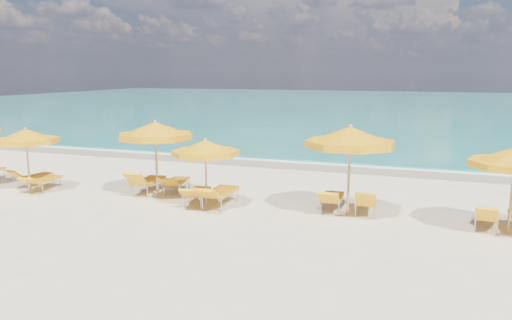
% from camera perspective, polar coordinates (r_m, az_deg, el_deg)
% --- Properties ---
extents(ground_plane, '(120.00, 120.00, 0.00)m').
position_cam_1_polar(ground_plane, '(15.15, -1.92, -5.42)').
color(ground_plane, beige).
extents(ocean, '(120.00, 80.00, 0.30)m').
position_cam_1_polar(ocean, '(61.93, 14.72, 6.06)').
color(ocean, '#15776B').
rests_on(ocean, ground).
extents(wet_sand_band, '(120.00, 2.60, 0.01)m').
position_cam_1_polar(wet_sand_band, '(22.02, 5.17, -0.52)').
color(wet_sand_band, tan).
rests_on(wet_sand_band, ground).
extents(foam_line, '(120.00, 1.20, 0.03)m').
position_cam_1_polar(foam_line, '(22.78, 5.68, -0.17)').
color(foam_line, white).
rests_on(foam_line, ground).
extents(whitecap_near, '(14.00, 0.36, 0.05)m').
position_cam_1_polar(whitecap_near, '(32.86, -0.76, 3.05)').
color(whitecap_near, white).
rests_on(whitecap_near, ground).
extents(whitecap_far, '(18.00, 0.30, 0.05)m').
position_cam_1_polar(whitecap_far, '(37.87, 23.54, 3.15)').
color(whitecap_far, white).
rests_on(whitecap_far, ground).
extents(umbrella_2, '(2.18, 2.18, 2.18)m').
position_cam_1_polar(umbrella_2, '(18.68, -24.81, 2.43)').
color(umbrella_2, tan).
rests_on(umbrella_2, ground).
extents(umbrella_3, '(2.89, 2.89, 2.50)m').
position_cam_1_polar(umbrella_3, '(16.54, -11.44, 3.25)').
color(umbrella_3, tan).
rests_on(umbrella_3, ground).
extents(umbrella_4, '(2.66, 2.66, 2.08)m').
position_cam_1_polar(umbrella_4, '(15.00, -5.79, 1.33)').
color(umbrella_4, tan).
rests_on(umbrella_4, ground).
extents(umbrella_5, '(3.36, 3.36, 2.60)m').
position_cam_1_polar(umbrella_5, '(14.23, 10.69, 2.51)').
color(umbrella_5, tan).
rests_on(umbrella_5, ground).
extents(lounger_2_left, '(0.80, 1.66, 0.73)m').
position_cam_1_polar(lounger_2_left, '(19.61, -24.00, -2.11)').
color(lounger_2_left, '#A5A8AD').
rests_on(lounger_2_left, ground).
extents(lounger_2_right, '(0.83, 1.81, 0.67)m').
position_cam_1_polar(lounger_2_right, '(18.77, -23.02, -2.53)').
color(lounger_2_right, '#A5A8AD').
rests_on(lounger_2_right, ground).
extents(lounger_3_left, '(0.79, 1.92, 0.92)m').
position_cam_1_polar(lounger_3_left, '(17.27, -12.26, -2.88)').
color(lounger_3_left, '#A5A8AD').
rests_on(lounger_3_left, ground).
extents(lounger_3_right, '(0.94, 1.86, 0.73)m').
position_cam_1_polar(lounger_3_right, '(17.14, -9.07, -2.96)').
color(lounger_3_right, '#A5A8AD').
rests_on(lounger_3_right, ground).
extents(lounger_4_left, '(0.86, 1.79, 0.71)m').
position_cam_1_polar(lounger_4_left, '(15.63, -6.74, -4.21)').
color(lounger_4_left, '#A5A8AD').
rests_on(lounger_4_left, ground).
extents(lounger_4_right, '(0.71, 2.06, 0.83)m').
position_cam_1_polar(lounger_4_right, '(15.30, -4.16, -4.33)').
color(lounger_4_right, '#A5A8AD').
rests_on(lounger_4_right, ground).
extents(lounger_5_left, '(0.70, 1.79, 0.79)m').
position_cam_1_polar(lounger_5_left, '(14.99, 8.68, -4.84)').
color(lounger_5_left, '#A5A8AD').
rests_on(lounger_5_left, ground).
extents(lounger_5_right, '(0.74, 1.76, 0.84)m').
position_cam_1_polar(lounger_5_right, '(14.87, 12.44, -5.08)').
color(lounger_5_right, '#A5A8AD').
rests_on(lounger_5_right, ground).
extents(lounger_6_left, '(0.74, 1.68, 0.79)m').
position_cam_1_polar(lounger_6_left, '(14.51, 24.87, -6.23)').
color(lounger_6_left, '#A5A8AD').
rests_on(lounger_6_left, ground).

